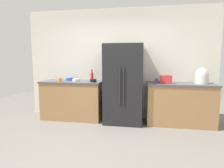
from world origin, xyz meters
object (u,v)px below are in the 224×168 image
cup_a (60,80)px  cup_b (156,81)px  bowl_a (76,80)px  refrigerator (124,84)px  bottle_a (92,76)px  bowl_c (70,79)px  toaster (166,79)px  rice_cooker (202,76)px  bowl_b (93,81)px

cup_a → cup_b: 2.26m
bowl_a → refrigerator: bearing=-1.9°
bottle_a → bowl_c: size_ratio=1.37×
bottle_a → cup_b: size_ratio=2.77×
cup_b → bowl_a: size_ratio=0.60×
toaster → rice_cooker: (0.77, 0.10, 0.07)m
rice_cooker → cup_a: bearing=-177.0°
rice_cooker → bowl_b: bearing=-176.5°
cup_a → bowl_c: size_ratio=0.44×
bottle_a → cup_b: (1.55, -0.18, -0.06)m
bowl_a → bowl_b: 0.48m
refrigerator → bowl_c: (-1.38, 0.16, 0.07)m
refrigerator → bottle_a: (-0.82, 0.22, 0.15)m
cup_b → bowl_c: bearing=176.4°
rice_cooker → bottle_a: size_ratio=1.26×
rice_cooker → bowl_a: size_ratio=2.11×
bottle_a → cup_b: 1.57m
bowl_a → cup_b: bearing=-0.2°
cup_b → bowl_c: size_ratio=0.49×
cup_a → bowl_a: cup_a is taller
bowl_c → toaster: bearing=-4.9°
bottle_a → bowl_b: bottle_a is taller
bottle_a → bowl_b: size_ratio=1.85×
rice_cooker → bowl_a: (-2.87, -0.03, -0.14)m
toaster → bowl_c: 2.31m
cup_a → bowl_b: 0.82m
bottle_a → bowl_b: bearing=-69.2°
rice_cooker → bottle_a: bearing=176.6°
bowl_b → bowl_c: same height
refrigerator → rice_cooker: 1.71m
cup_a → refrigerator: bearing=3.7°
refrigerator → toaster: (0.93, -0.03, 0.13)m
toaster → rice_cooker: size_ratio=0.73×
bottle_a → cup_a: size_ratio=3.11×
toaster → refrigerator: bearing=178.0°
cup_a → bowl_c: bearing=60.9°
cup_b → bowl_a: 1.91m
bottle_a → cup_a: bearing=-155.9°
cup_b → rice_cooker: bearing=2.1°
cup_a → bowl_c: cup_a is taller
bottle_a → bowl_a: (-0.36, -0.18, -0.08)m
rice_cooker → bowl_b: rice_cooker is taller
toaster → bowl_a: toaster is taller
refrigerator → bowl_a: (-1.18, 0.04, 0.07)m
bowl_a → bowl_b: size_ratio=1.11×
cup_b → bowl_b: bearing=-175.6°
refrigerator → bottle_a: refrigerator is taller
cup_a → bowl_b: bearing=1.5°
bowl_b → toaster: bearing=1.6°
rice_cooker → bowl_b: (-2.40, -0.14, -0.13)m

